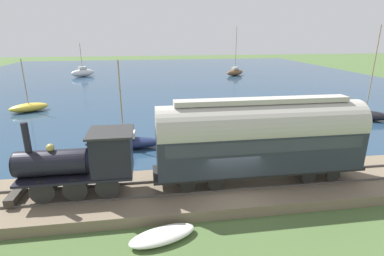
# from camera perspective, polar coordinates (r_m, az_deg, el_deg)

# --- Properties ---
(ground_plane) EXTENTS (200.00, 200.00, 0.00)m
(ground_plane) POSITION_cam_1_polar(r_m,az_deg,el_deg) (15.68, 7.40, -13.49)
(ground_plane) COLOR #476033
(harbor_water) EXTENTS (80.00, 80.00, 0.01)m
(harbor_water) POSITION_cam_1_polar(r_m,az_deg,el_deg) (56.86, -4.58, 9.50)
(harbor_water) COLOR navy
(harbor_water) RESTS_ON ground
(rail_embankment) EXTENTS (4.58, 56.00, 0.66)m
(rail_embankment) POSITION_cam_1_polar(r_m,az_deg,el_deg) (16.13, 6.75, -11.39)
(rail_embankment) COLOR #756651
(rail_embankment) RESTS_ON ground
(steam_locomotive) EXTENTS (2.08, 5.80, 3.65)m
(steam_locomotive) POSITION_cam_1_polar(r_m,az_deg,el_deg) (15.02, -19.75, -5.66)
(steam_locomotive) COLOR black
(steam_locomotive) RESTS_ON rail_embankment
(passenger_coach) EXTENTS (2.26, 10.88, 4.39)m
(passenger_coach) POSITION_cam_1_polar(r_m,az_deg,el_deg) (15.47, 12.88, -1.62)
(passenger_coach) COLOR black
(passenger_coach) RESTS_ON rail_embankment
(sailboat_white) EXTENTS (3.75, 4.57, 6.17)m
(sailboat_white) POSITION_cam_1_polar(r_m,az_deg,el_deg) (61.82, -20.09, 9.89)
(sailboat_white) COLOR white
(sailboat_white) RESTS_ON harbor_water
(sailboat_black) EXTENTS (3.15, 4.75, 8.74)m
(sailboat_black) POSITION_cam_1_polar(r_m,az_deg,el_deg) (33.29, 30.08, 2.18)
(sailboat_black) COLOR black
(sailboat_black) RESTS_ON harbor_water
(sailboat_yellow) EXTENTS (3.26, 4.11, 5.54)m
(sailboat_yellow) POSITION_cam_1_polar(r_m,az_deg,el_deg) (36.46, -28.64, 3.49)
(sailboat_yellow) COLOR gold
(sailboat_yellow) RESTS_ON harbor_water
(sailboat_navy) EXTENTS (1.76, 5.66, 6.36)m
(sailboat_navy) POSITION_cam_1_polar(r_m,az_deg,el_deg) (22.33, -12.86, -2.60)
(sailboat_navy) COLOR #192347
(sailboat_navy) RESTS_ON harbor_water
(sailboat_brown) EXTENTS (3.33, 4.37, 9.15)m
(sailboat_brown) POSITION_cam_1_polar(r_m,az_deg,el_deg) (60.34, 8.19, 10.52)
(sailboat_brown) COLOR brown
(sailboat_brown) RESTS_ON harbor_water
(rowboat_off_pier) EXTENTS (1.77, 2.63, 0.48)m
(rowboat_off_pier) POSITION_cam_1_polar(r_m,az_deg,el_deg) (24.13, 9.75, -1.50)
(rowboat_off_pier) COLOR silver
(rowboat_off_pier) RESTS_ON harbor_water
(rowboat_far_out) EXTENTS (1.59, 2.10, 0.33)m
(rowboat_far_out) POSITION_cam_1_polar(r_m,az_deg,el_deg) (20.60, -28.31, -7.13)
(rowboat_far_out) COLOR beige
(rowboat_far_out) RESTS_ON harbor_water
(beached_dinghy) EXTENTS (1.88, 3.00, 0.44)m
(beached_dinghy) POSITION_cam_1_polar(r_m,az_deg,el_deg) (12.98, -5.62, -19.70)
(beached_dinghy) COLOR silver
(beached_dinghy) RESTS_ON ground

